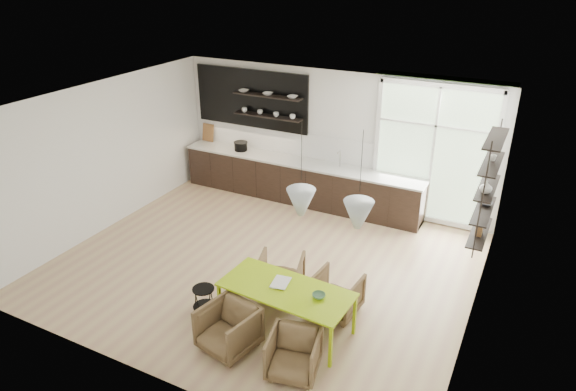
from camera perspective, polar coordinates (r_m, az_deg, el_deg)
The scene contains 11 objects.
room at distance 9.18m, azimuth 3.68°, elevation 2.51°, with size 7.02×6.01×2.91m.
kitchen_run at distance 11.34m, azimuth 0.87°, elevation 2.34°, with size 5.54×0.69×2.75m.
right_shelving at distance 8.57m, azimuth 21.20°, elevation 0.48°, with size 0.26×1.22×1.90m.
dining_table at distance 7.42m, azimuth -0.22°, elevation -10.60°, with size 1.95×0.97×0.69m.
armchair_back_left at distance 8.33m, azimuth -0.81°, elevation -8.84°, with size 0.70×0.72×0.65m, color brown.
armchair_back_right at distance 7.96m, azimuth 5.38°, elevation -10.84°, with size 0.68×0.70×0.64m, color brown.
armchair_front_left at distance 7.32m, azimuth -6.65°, elevation -14.49°, with size 0.70×0.72×0.66m, color brown.
armchair_front_right at distance 6.94m, azimuth 0.63°, elevation -17.24°, with size 0.64×0.66×0.60m, color brown.
wire_stool at distance 8.01m, azimuth -9.33°, elevation -11.08°, with size 0.36×0.36×0.45m.
table_book at distance 7.52m, azimuth -1.70°, elevation -9.49°, with size 0.24×0.32×0.03m, color white.
table_bowl at distance 7.21m, azimuth 3.44°, elevation -11.06°, with size 0.18×0.18×0.06m, color #507F59.
Camera 1 is at (3.90, -6.72, 4.96)m, focal length 32.00 mm.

